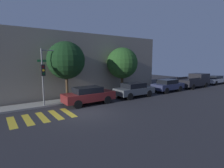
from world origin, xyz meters
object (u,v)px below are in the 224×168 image
Objects in this scene: tree_midblock at (122,63)px; sedan_tail_of_row at (215,79)px; sedan_middle at (134,89)px; sedan_far_end at (168,85)px; traffic_light_pole at (48,67)px; pickup_truck at (195,81)px; sedan_near_corner at (89,95)px; tree_near_corner at (66,60)px.

sedan_tail_of_row is at bearing -6.81° from tree_midblock.
sedan_middle is 0.94× the size of sedan_tail_of_row.
tree_midblock is (-17.31, 2.07, 2.75)m from sedan_tail_of_row.
sedan_far_end is at bearing -0.00° from sedan_middle.
traffic_light_pole reaches higher than sedan_tail_of_row.
sedan_middle is (8.31, -1.27, -2.46)m from traffic_light_pole.
tree_midblock is at bearing 169.74° from pickup_truck.
tree_midblock reaches higher than pickup_truck.
tree_midblock is (-11.42, 2.07, 2.53)m from pickup_truck.
sedan_near_corner is 22.62m from sedan_tail_of_row.
tree_midblock reaches higher than sedan_middle.
traffic_light_pole is at bearing 177.17° from sedan_tail_of_row.
pickup_truck is (5.94, 0.00, 0.16)m from sedan_far_end.
sedan_far_end reaches higher than sedan_tail_of_row.
sedan_far_end is 0.93× the size of sedan_tail_of_row.
sedan_middle is 11.44m from pickup_truck.
sedan_far_end is (13.81, -1.27, -2.46)m from traffic_light_pole.
tree_near_corner reaches higher than sedan_tail_of_row.
tree_midblock is (8.33, 0.80, 0.24)m from traffic_light_pole.
sedan_near_corner is at bearing -60.48° from tree_near_corner.
pickup_truck is at bearing 180.00° from sedan_tail_of_row.
sedan_middle is 3.40m from tree_midblock.
tree_near_corner is (-23.79, 2.07, 3.07)m from sedan_tail_of_row.
sedan_middle is 0.82× the size of pickup_truck.
tree_near_corner reaches higher than sedan_near_corner.
tree_midblock reaches higher than traffic_light_pole.
traffic_light_pole is 4.08m from sedan_near_corner.
sedan_middle is 0.82× the size of tree_midblock.
traffic_light_pole is 0.86× the size of tree_near_corner.
tree_near_corner is at bearing 175.04° from sedan_tail_of_row.
pickup_truck is 18.25m from tree_near_corner.
sedan_far_end is 12.51m from tree_near_corner.
sedan_far_end is at bearing 0.00° from sedan_near_corner.
pickup_truck is at bearing -10.26° from tree_midblock.
pickup_truck reaches higher than sedan_tail_of_row.
tree_near_corner is (1.84, 0.80, 0.56)m from traffic_light_pole.
pickup_truck reaches higher than sedan_far_end.
traffic_light_pole reaches higher than pickup_truck.
sedan_middle is 7.43m from tree_near_corner.
tree_near_corner is at bearing 119.52° from sedan_near_corner.
sedan_far_end is 0.76× the size of tree_near_corner.
tree_midblock is at bearing 89.46° from sedan_middle.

